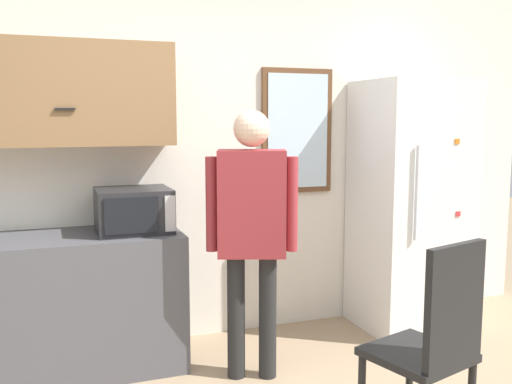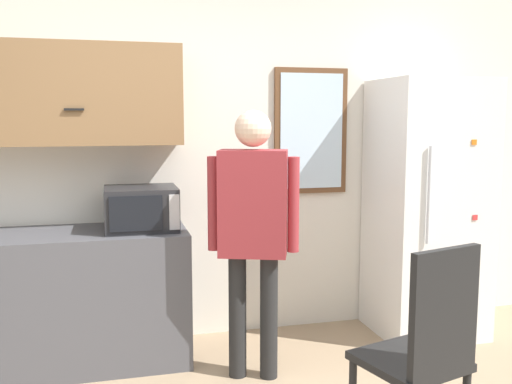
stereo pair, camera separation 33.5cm
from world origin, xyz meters
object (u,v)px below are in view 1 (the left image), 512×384
(refrigerator, at_px, (410,206))
(microwave, at_px, (134,210))
(person, at_px, (252,218))
(chair, at_px, (434,337))

(refrigerator, bearing_deg, microwave, 179.29)
(person, height_order, refrigerator, refrigerator)
(microwave, height_order, person, person)
(microwave, height_order, refrigerator, refrigerator)
(microwave, xyz_separation_m, chair, (1.24, -1.45, -0.48))
(microwave, bearing_deg, chair, -49.52)
(microwave, bearing_deg, person, -35.49)
(microwave, xyz_separation_m, person, (0.64, -0.46, -0.02))
(microwave, relative_size, chair, 0.45)
(microwave, relative_size, refrigerator, 0.25)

